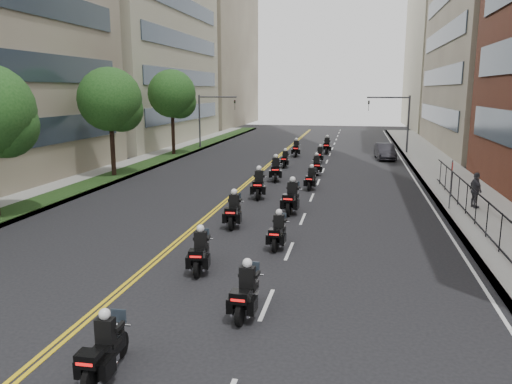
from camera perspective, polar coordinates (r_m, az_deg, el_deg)
sidewalk_right at (r=34.50m, az=21.87°, el=0.66°), size 4.00×90.00×0.15m
sidewalk_left at (r=38.15m, az=-16.28°, el=2.02°), size 4.00×90.00×0.15m
grass_strip at (r=37.78m, az=-15.21°, el=2.13°), size 2.00×90.00×0.04m
building_right_far at (r=88.07m, az=22.49°, el=15.24°), size 15.00×28.00×26.00m
building_left_far at (r=90.89m, az=-6.67°, el=15.87°), size 16.00×28.00×26.00m
iron_fence at (r=21.70m, az=25.51°, el=-3.48°), size 0.05×28.00×1.50m
street_trees at (r=31.66m, az=-20.61°, el=9.08°), size 4.40×38.40×7.98m
traffic_signal_right at (r=50.56m, az=15.96°, el=8.42°), size 4.09×0.20×5.60m
traffic_signal_left at (r=52.61m, az=-5.47°, el=8.91°), size 4.09×0.20×5.60m
motorcycle_0 at (r=11.77m, az=-16.97°, el=-16.94°), size 0.48×2.06×1.52m
motorcycle_1 at (r=14.01m, az=-1.13°, el=-11.49°), size 0.51×2.16×1.60m
motorcycle_2 at (r=17.33m, az=-6.39°, el=-6.94°), size 0.66×2.17×1.61m
motorcycle_3 at (r=19.73m, az=2.55°, el=-4.65°), size 0.49×2.08×1.53m
motorcycle_4 at (r=22.74m, az=-2.55°, el=-2.26°), size 0.61×2.33×1.72m
motorcycle_5 at (r=25.25m, az=4.11°, el=-0.76°), size 0.64×2.50×1.84m
motorcycle_6 at (r=28.73m, az=0.32°, el=0.78°), size 0.73×2.50×1.85m
motorcycle_7 at (r=31.42m, az=6.33°, el=1.44°), size 0.55×2.12×1.57m
motorcycle_8 at (r=34.16m, az=2.26°, el=2.50°), size 0.75×2.48×1.83m
motorcycle_9 at (r=36.91m, az=6.93°, el=2.98°), size 0.64×2.19×1.62m
motorcycle_10 at (r=40.23m, az=3.34°, el=3.70°), size 0.48×2.06×1.52m
motorcycle_11 at (r=43.17m, az=7.29°, el=4.18°), size 0.51×2.11×1.56m
motorcycle_12 at (r=46.84m, az=4.61°, el=4.90°), size 0.58×2.35×1.73m
motorcycle_13 at (r=49.35m, az=8.10°, el=5.20°), size 0.56×2.46×1.82m
parked_sedan at (r=46.24m, az=14.52°, el=4.51°), size 1.85×4.39×1.41m
pedestrian_c at (r=27.94m, az=23.80°, el=0.19°), size 0.73×1.16×1.85m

